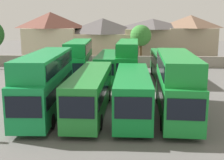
{
  "coord_description": "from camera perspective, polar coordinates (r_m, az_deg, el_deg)",
  "views": [
    {
      "loc": [
        1.39,
        -22.73,
        7.41
      ],
      "look_at": [
        0.0,
        3.0,
        2.22
      ],
      "focal_mm": 47.4,
      "sensor_mm": 36.0,
      "label": 1
    }
  ],
  "objects": [
    {
      "name": "ground",
      "position": [
        41.43,
        1.12,
        1.09
      ],
      "size": [
        140.0,
        140.0,
        0.0
      ],
      "primitive_type": "plane",
      "color": "#605E5B"
    },
    {
      "name": "depot_boundary_wall",
      "position": [
        47.93,
        1.41,
        3.59
      ],
      "size": [
        56.0,
        0.5,
        1.8
      ],
      "primitive_type": "cube",
      "color": "gray",
      "rests_on": "ground"
    },
    {
      "name": "bus_1",
      "position": [
        24.25,
        -12.62,
        0.02
      ],
      "size": [
        2.98,
        11.72,
        4.87
      ],
      "rotation": [
        0.0,
        0.0,
        -1.53
      ],
      "color": "#148B41",
      "rests_on": "ground"
    },
    {
      "name": "bus_2",
      "position": [
        23.83,
        -4.11,
        -1.89
      ],
      "size": [
        2.71,
        12.07,
        3.41
      ],
      "rotation": [
        0.0,
        0.0,
        -1.59
      ],
      "color": "#1F7F2F",
      "rests_on": "ground"
    },
    {
      "name": "bus_3",
      "position": [
        23.23,
        3.98,
        -2.23
      ],
      "size": [
        2.73,
        11.02,
        3.41
      ],
      "rotation": [
        0.0,
        0.0,
        -1.58
      ],
      "color": "#0F7F2F",
      "rests_on": "ground"
    },
    {
      "name": "bus_4",
      "position": [
        23.57,
        12.3,
        -0.29
      ],
      "size": [
        3.16,
        11.33,
        4.87
      ],
      "rotation": [
        0.0,
        0.0,
        -1.62
      ],
      "color": "#188631",
      "rests_on": "ground"
    },
    {
      "name": "bus_5",
      "position": [
        38.41,
        -6.38,
        4.33
      ],
      "size": [
        3.23,
        11.6,
        4.85
      ],
      "rotation": [
        0.0,
        0.0,
        -1.51
      ],
      "color": "#138C38",
      "rests_on": "ground"
    },
    {
      "name": "bus_6",
      "position": [
        38.13,
        -0.72,
        3.04
      ],
      "size": [
        2.72,
        11.9,
        3.26
      ],
      "rotation": [
        0.0,
        0.0,
        -1.59
      ],
      "color": "#168134",
      "rests_on": "ground"
    },
    {
      "name": "bus_7",
      "position": [
        37.67,
        3.1,
        4.27
      ],
      "size": [
        2.84,
        11.45,
        4.87
      ],
      "rotation": [
        0.0,
        0.0,
        -1.6
      ],
      "color": "#138C30",
      "rests_on": "ground"
    },
    {
      "name": "bus_8",
      "position": [
        38.24,
        10.09,
        3.09
      ],
      "size": [
        2.79,
        10.82,
        3.51
      ],
      "rotation": [
        0.0,
        0.0,
        -1.55
      ],
      "color": "#1D8439",
      "rests_on": "ground"
    },
    {
      "name": "house_terrace_left",
      "position": [
        57.35,
        -11.67,
        8.34
      ],
      "size": [
        9.97,
        6.43,
        8.98
      ],
      "color": "beige",
      "rests_on": "ground"
    },
    {
      "name": "house_terrace_centre",
      "position": [
        55.73,
        -1.78,
        7.89
      ],
      "size": [
        11.19,
        6.37,
        7.84
      ],
      "color": "#C6B293",
      "rests_on": "ground"
    },
    {
      "name": "house_terrace_right",
      "position": [
        56.83,
        7.8,
        7.8
      ],
      "size": [
        10.77,
        7.49,
        7.75
      ],
      "color": "tan",
      "rests_on": "ground"
    },
    {
      "name": "house_terrace_far_right",
      "position": [
        58.16,
        14.79,
        7.95
      ],
      "size": [
        8.88,
        8.29,
        8.42
      ],
      "color": "tan",
      "rests_on": "ground"
    },
    {
      "name": "tree_right_of_lot",
      "position": [
        50.08,
        5.57,
        8.46
      ],
      "size": [
        3.52,
        3.52,
        6.72
      ],
      "color": "brown",
      "rests_on": "ground"
    }
  ]
}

